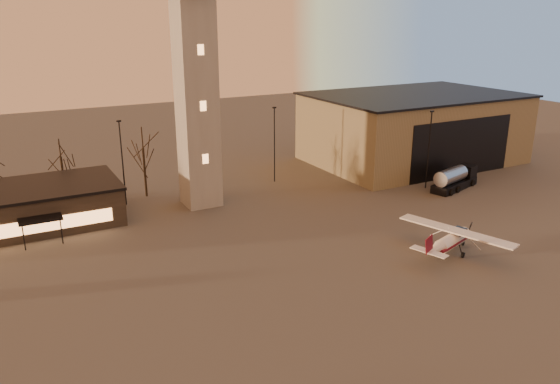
% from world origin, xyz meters
% --- Properties ---
extents(ground, '(220.00, 220.00, 0.00)m').
position_xyz_m(ground, '(0.00, 0.00, 0.00)').
color(ground, '#464440').
rests_on(ground, ground).
extents(control_tower, '(6.80, 6.80, 32.60)m').
position_xyz_m(control_tower, '(0.00, 30.00, 16.33)').
color(control_tower, gray).
rests_on(control_tower, ground).
extents(hangar, '(30.60, 20.60, 10.30)m').
position_xyz_m(hangar, '(36.00, 33.98, 5.15)').
color(hangar, '#7E7152').
rests_on(hangar, ground).
extents(light_poles, '(58.50, 12.25, 10.14)m').
position_xyz_m(light_poles, '(0.50, 31.00, 5.41)').
color(light_poles, black).
rests_on(light_poles, ground).
extents(tree_row, '(37.20, 9.20, 8.80)m').
position_xyz_m(tree_row, '(-13.70, 39.16, 5.94)').
color(tree_row, black).
rests_on(tree_row, ground).
extents(cessna_front, '(9.18, 11.29, 3.15)m').
position_xyz_m(cessna_front, '(16.03, 5.36, 1.08)').
color(cessna_front, white).
rests_on(cessna_front, ground).
extents(fuel_truck, '(8.30, 4.41, 2.96)m').
position_xyz_m(fuel_truck, '(31.01, 20.01, 1.17)').
color(fuel_truck, black).
rests_on(fuel_truck, ground).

